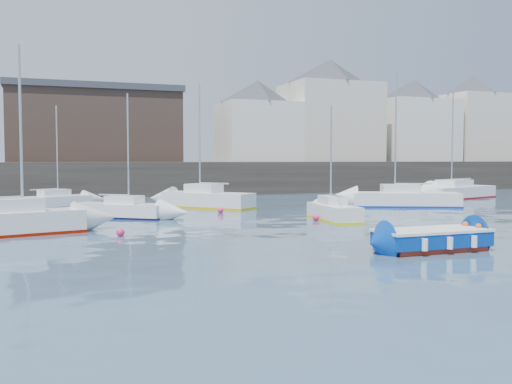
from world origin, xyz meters
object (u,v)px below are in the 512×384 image
object	(u,v)px
sailboat_d	(405,199)
buoy_mid	(316,220)
sailboat_c	(334,211)
buoy_near	(121,236)
buoy_far	(220,213)
sailboat_b	(121,210)
sailboat_f	(207,199)
sailboat_g	(456,192)
sailboat_a	(9,222)
blue_dinghy	(432,239)
sailboat_h	(51,201)

from	to	relation	value
sailboat_d	buoy_mid	size ratio (longest dim) A/B	24.69
sailboat_d	sailboat_c	bearing A→B (deg)	-145.54
buoy_near	buoy_far	bearing A→B (deg)	50.92
sailboat_b	sailboat_f	xyz separation A→B (m)	(6.22, 4.60, 0.14)
sailboat_b	sailboat_d	distance (m)	19.16
sailboat_g	buoy_far	world-z (taller)	sailboat_g
sailboat_c	buoy_near	bearing A→B (deg)	-167.04
sailboat_a	sailboat_c	bearing A→B (deg)	2.43
sailboat_d	sailboat_g	world-z (taller)	sailboat_g
sailboat_f	blue_dinghy	bearing A→B (deg)	-82.07
buoy_near	buoy_far	xyz separation A→B (m)	(6.95, 8.56, 0.00)
sailboat_d	buoy_mid	bearing A→B (deg)	-148.85
sailboat_a	sailboat_c	distance (m)	15.99
sailboat_h	buoy_mid	size ratio (longest dim) A/B	18.43
sailboat_b	buoy_mid	world-z (taller)	sailboat_b
sailboat_b	buoy_near	world-z (taller)	sailboat_b
sailboat_d	buoy_near	bearing A→B (deg)	-156.98
sailboat_d	sailboat_a	bearing A→B (deg)	-165.04
sailboat_a	buoy_near	world-z (taller)	sailboat_a
sailboat_a	sailboat_f	xyz separation A→B (m)	(11.63, 10.38, 0.01)
buoy_mid	buoy_far	bearing A→B (deg)	121.50
blue_dinghy	sailboat_g	distance (m)	28.96
sailboat_g	buoy_mid	bearing A→B (deg)	-148.45
sailboat_g	sailboat_h	xyz separation A→B (m)	(-31.68, 1.84, -0.12)
blue_dinghy	buoy_mid	bearing A→B (deg)	86.95
sailboat_c	sailboat_d	world-z (taller)	sailboat_d
sailboat_d	buoy_mid	xyz separation A→B (m)	(-9.57, -5.79, -0.56)
sailboat_f	sailboat_h	bearing A→B (deg)	159.98
sailboat_h	buoy_mid	world-z (taller)	sailboat_h
sailboat_c	buoy_mid	world-z (taller)	sailboat_c
blue_dinghy	sailboat_d	bearing A→B (deg)	58.06
sailboat_a	buoy_mid	world-z (taller)	sailboat_a
buoy_far	sailboat_b	bearing A→B (deg)	-172.35
sailboat_c	sailboat_g	xyz separation A→B (m)	(17.49, 11.45, 0.10)
buoy_near	buoy_mid	xyz separation A→B (m)	(10.52, 2.75, 0.00)
buoy_near	buoy_mid	distance (m)	10.87
sailboat_b	buoy_mid	size ratio (longest dim) A/B	18.49
sailboat_c	buoy_far	distance (m)	7.48
sailboat_f	buoy_mid	size ratio (longest dim) A/B	22.34
blue_dinghy	sailboat_f	size ratio (longest dim) A/B	0.50
sailboat_c	buoy_near	distance (m)	11.83
sailboat_d	buoy_near	size ratio (longest dim) A/B	25.59
sailboat_b	buoy_mid	bearing A→B (deg)	-27.62
buoy_mid	sailboat_a	bearing A→B (deg)	-177.04
sailboat_b	sailboat_c	size ratio (longest dim) A/B	1.12
sailboat_h	buoy_near	bearing A→B (deg)	-80.49
sailboat_b	buoy_mid	xyz separation A→B (m)	(9.57, -5.01, -0.45)
sailboat_g	sailboat_h	distance (m)	31.73
sailboat_d	sailboat_f	world-z (taller)	sailboat_d
sailboat_c	sailboat_g	world-z (taller)	sailboat_g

